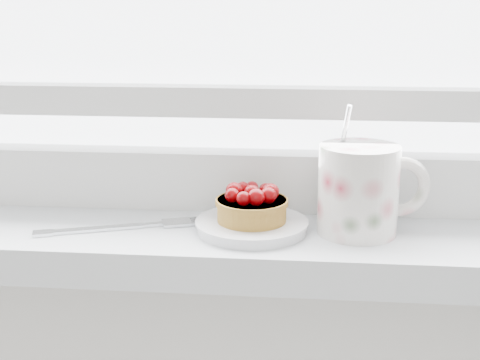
# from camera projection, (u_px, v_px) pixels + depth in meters

# --- Properties ---
(saucer) EXTENTS (0.12, 0.12, 0.01)m
(saucer) POSITION_uv_depth(u_px,v_px,m) (252.00, 226.00, 0.73)
(saucer) COLOR silver
(saucer) RESTS_ON windowsill
(raspberry_tart) EXTENTS (0.08, 0.08, 0.04)m
(raspberry_tart) POSITION_uv_depth(u_px,v_px,m) (252.00, 205.00, 0.73)
(raspberry_tart) COLOR brown
(raspberry_tart) RESTS_ON saucer
(floral_mug) EXTENTS (0.13, 0.10, 0.14)m
(floral_mug) POSITION_uv_depth(u_px,v_px,m) (361.00, 188.00, 0.72)
(floral_mug) COLOR silver
(floral_mug) RESTS_ON windowsill
(fork) EXTENTS (0.20, 0.09, 0.00)m
(fork) POSITION_uv_depth(u_px,v_px,m) (128.00, 226.00, 0.74)
(fork) COLOR silver
(fork) RESTS_ON windowsill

